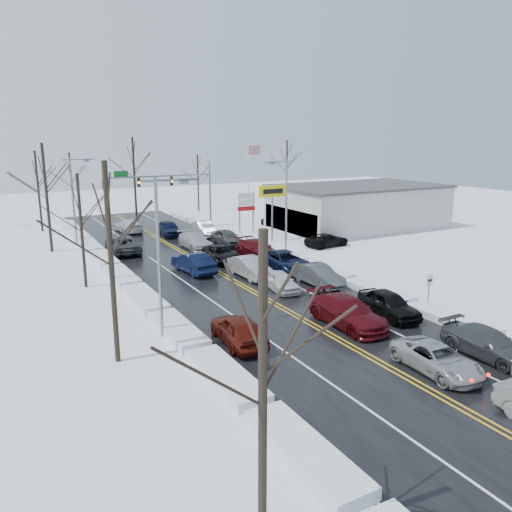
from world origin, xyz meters
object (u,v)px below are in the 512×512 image
oncoming_car_0 (194,273)px  traffic_signal_mast (171,184)px  tires_plus_sign (272,195)px  dealership_building (358,206)px  flagpole (249,176)px

oncoming_car_0 → traffic_signal_mast: bearing=-110.8°
traffic_signal_mast → oncoming_car_0: (-5.30, -20.07, -5.48)m
oncoming_car_0 → tires_plus_sign: bearing=-152.8°
traffic_signal_mast → dealership_building: (20.53, -9.99, -2.82)m
tires_plus_sign → dealership_building: 13.82m
traffic_signal_mast → dealership_building: bearing=-25.9°
tires_plus_sign → flagpole: flagpole is taller
dealership_building → oncoming_car_0: 27.85m
tires_plus_sign → flagpole: 14.79m
traffic_signal_mast → tires_plus_sign: bearing=-59.5°
dealership_building → oncoming_car_0: dealership_building is taller
flagpole → dealership_building: (8.80, -12.00, -3.27)m
tires_plus_sign → flagpole: (4.67, 14.01, 0.93)m
traffic_signal_mast → tires_plus_sign: size_ratio=2.21×
traffic_signal_mast → oncoming_car_0: bearing=-104.8°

